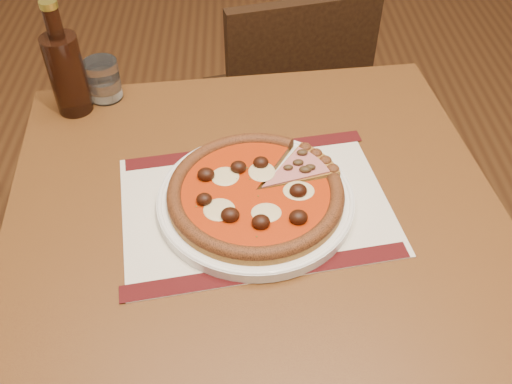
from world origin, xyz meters
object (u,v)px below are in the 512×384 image
table (256,254)px  pizza (255,192)px  chair_far (287,102)px  water_glass (103,80)px  bottle (66,70)px  plate (256,201)px

table → pizza: bearing=92.8°
table → chair_far: 0.74m
table → water_glass: 0.46m
chair_far → table: bearing=67.2°
pizza → water_glass: 0.43m
table → bottle: 0.49m
table → pizza: pizza is taller
plate → chair_far: bearing=80.6°
table → chair_far: chair_far is taller
water_glass → bottle: (-0.05, -0.04, 0.05)m
table → plate: 0.11m
plate → pizza: pizza is taller
pizza → table: bearing=-87.2°
plate → bottle: (-0.34, 0.28, 0.08)m
table → pizza: (-0.00, 0.02, 0.13)m
chair_far → bottle: (-0.45, -0.41, 0.37)m
chair_far → plate: (-0.11, -0.69, 0.30)m
water_glass → pizza: bearing=-47.6°
chair_far → pizza: chair_far is taller
bottle → pizza: bearing=-39.0°
chair_far → water_glass: (-0.40, -0.37, 0.33)m
chair_far → pizza: 0.76m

